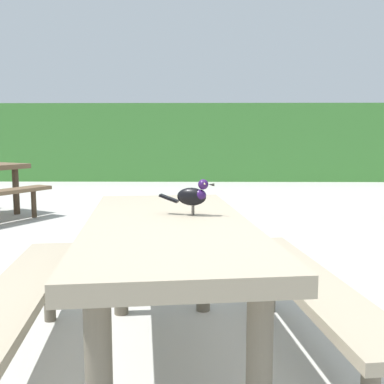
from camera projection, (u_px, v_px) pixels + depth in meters
The scene contains 3 objects.
hedge_wall at pixel (202, 142), 11.74m from camera, with size 28.00×1.28×1.96m, color #428438.
picnic_table_foreground at pixel (168, 258), 2.14m from camera, with size 1.88×1.90×0.74m.
bird_grackle at pixel (194, 195), 2.22m from camera, with size 0.28×0.11×0.18m.
Camera 1 is at (-0.11, -1.90, 1.13)m, focal length 41.67 mm.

